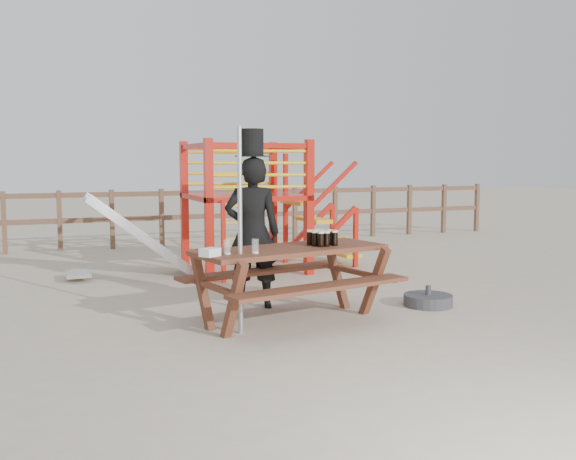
# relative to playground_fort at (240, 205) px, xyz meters

# --- Properties ---
(ground) EXTENTS (60.00, 60.00, 0.00)m
(ground) POSITION_rel_playground_fort_xyz_m (-0.12, -3.58, -1.07)
(ground) COLOR #B8A88F
(ground) RESTS_ON ground
(back_fence) EXTENTS (15.09, 0.09, 1.20)m
(back_fence) POSITION_rel_playground_fort_xyz_m (-0.12, 3.42, -0.34)
(back_fence) COLOR brown
(back_fence) RESTS_ON ground
(playground_fort) EXTENTS (4.71, 1.84, 2.10)m
(playground_fort) POSITION_rel_playground_fort_xyz_m (0.00, 0.00, 0.00)
(playground_fort) COLOR red
(playground_fort) RESTS_ON ground
(picnic_table) EXTENTS (2.38, 1.87, 0.83)m
(picnic_table) POSITION_rel_playground_fort_xyz_m (-0.51, -3.42, -0.55)
(picnic_table) COLOR brown
(picnic_table) RESTS_ON ground
(man_with_hat) EXTENTS (0.77, 0.62, 2.15)m
(man_with_hat) POSITION_rel_playground_fort_xyz_m (-0.68, -2.61, -0.11)
(man_with_hat) COLOR black
(man_with_hat) RESTS_ON ground
(metal_pole) EXTENTS (0.05, 0.05, 2.12)m
(metal_pole) POSITION_rel_playground_fort_xyz_m (-1.17, -3.69, -0.01)
(metal_pole) COLOR #B2B2B7
(metal_pole) RESTS_ON ground
(parasol_base) EXTENTS (0.60, 0.60, 0.25)m
(parasol_base) POSITION_rel_playground_fort_xyz_m (1.34, -3.34, -1.00)
(parasol_base) COLOR #343439
(parasol_base) RESTS_ON ground
(paper_bag) EXTENTS (0.23, 0.22, 0.08)m
(paper_bag) POSITION_rel_playground_fort_xyz_m (-1.50, -3.73, -0.21)
(paper_bag) COLOR white
(paper_bag) RESTS_ON picnic_table
(stout_pints) EXTENTS (0.31, 0.29, 0.17)m
(stout_pints) POSITION_rel_playground_fort_xyz_m (-0.13, -3.41, -0.16)
(stout_pints) COLOR black
(stout_pints) RESTS_ON picnic_table
(empty_glasses) EXTENTS (0.35, 0.12, 0.15)m
(empty_glasses) POSITION_rel_playground_fort_xyz_m (-1.16, -3.70, -0.18)
(empty_glasses) COLOR silver
(empty_glasses) RESTS_ON picnic_table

